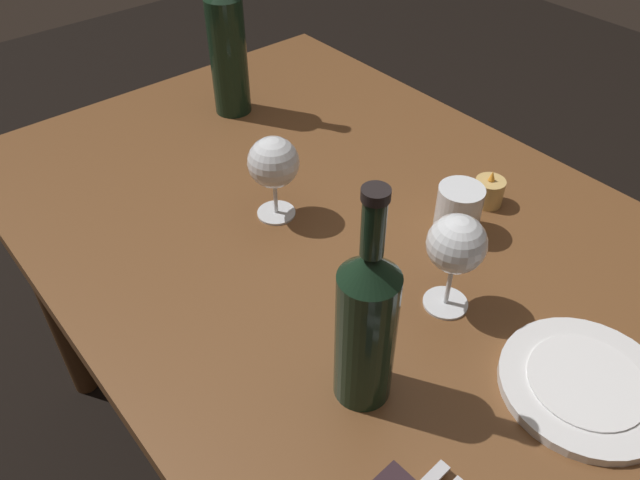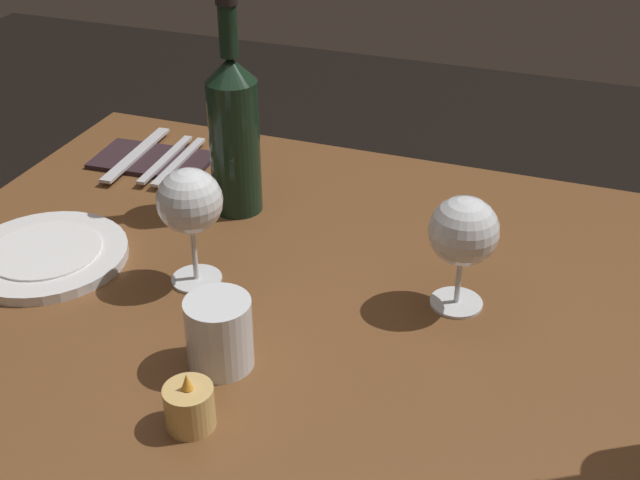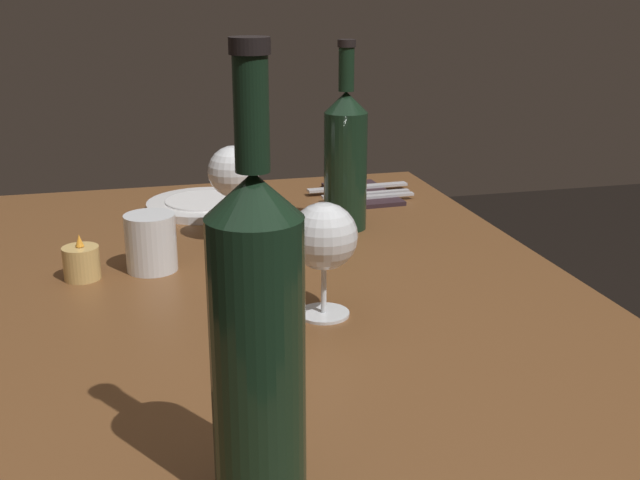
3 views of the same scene
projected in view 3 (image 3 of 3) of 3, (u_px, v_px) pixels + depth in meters
dining_table at (264, 355)px, 1.11m from camera, size 1.30×0.90×0.74m
wine_glass_left at (234, 174)px, 1.28m from camera, size 0.08×0.08×0.16m
wine_glass_right at (324, 238)px, 0.99m from camera, size 0.09×0.09×0.15m
wine_bottle at (257, 333)px, 0.62m from camera, size 0.08×0.08×0.37m
wine_bottle_second at (346, 157)px, 1.35m from camera, size 0.07×0.07×0.32m
water_tumbler at (151, 245)px, 1.17m from camera, size 0.07×0.07×0.08m
votive_candle at (82, 264)px, 1.14m from camera, size 0.05×0.05×0.07m
dinner_plate at (206, 204)px, 1.50m from camera, size 0.22×0.22×0.02m
folded_napkin at (362, 194)px, 1.59m from camera, size 0.20×0.12×0.01m
fork_inner at (366, 194)px, 1.56m from camera, size 0.02×0.18×0.00m
fork_outer at (370, 197)px, 1.54m from camera, size 0.02×0.18×0.00m
table_knife at (358, 187)px, 1.61m from camera, size 0.03×0.21×0.00m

